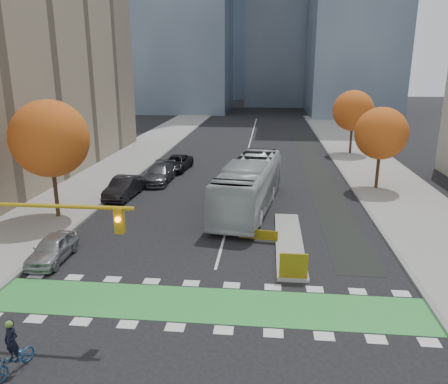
% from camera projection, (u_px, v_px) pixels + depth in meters
% --- Properties ---
extents(ground, '(300.00, 300.00, 0.00)m').
position_uv_depth(ground, '(201.00, 323.00, 18.12)').
color(ground, black).
rests_on(ground, ground).
extents(sidewalk_west, '(7.00, 120.00, 0.15)m').
position_uv_depth(sidewalk_west, '(84.00, 186.00, 38.55)').
color(sidewalk_west, gray).
rests_on(sidewalk_west, ground).
extents(sidewalk_east, '(7.00, 120.00, 0.15)m').
position_uv_depth(sidewalk_east, '(400.00, 195.00, 35.89)').
color(sidewalk_east, gray).
rests_on(sidewalk_east, ground).
extents(curb_west, '(0.30, 120.00, 0.16)m').
position_uv_depth(curb_west, '(123.00, 188.00, 38.20)').
color(curb_west, gray).
rests_on(curb_west, ground).
extents(curb_east, '(0.30, 120.00, 0.16)m').
position_uv_depth(curb_east, '(357.00, 194.00, 36.24)').
color(curb_east, gray).
rests_on(curb_east, ground).
extents(bike_crossing, '(20.00, 3.00, 0.01)m').
position_uv_depth(bike_crossing, '(206.00, 304.00, 19.55)').
color(bike_crossing, green).
rests_on(bike_crossing, ground).
extents(centre_line, '(0.15, 70.00, 0.01)m').
position_uv_depth(centre_line, '(248.00, 149.00, 56.36)').
color(centre_line, silver).
rests_on(centre_line, ground).
extents(bike_lane_paint, '(2.50, 50.00, 0.01)m').
position_uv_depth(bike_lane_paint, '(314.00, 168.00, 46.06)').
color(bike_lane_paint, black).
rests_on(bike_lane_paint, ground).
extents(median_island, '(1.60, 10.00, 0.16)m').
position_uv_depth(median_island, '(289.00, 242.00, 26.31)').
color(median_island, gray).
rests_on(median_island, ground).
extents(hazard_board, '(1.40, 0.12, 1.30)m').
position_uv_depth(hazard_board, '(294.00, 266.00, 21.52)').
color(hazard_board, yellow).
rests_on(hazard_board, median_island).
extents(tree_west, '(5.20, 5.20, 8.22)m').
position_uv_depth(tree_west, '(50.00, 139.00, 29.22)').
color(tree_west, '#332114').
rests_on(tree_west, ground).
extents(tree_east_near, '(4.40, 4.40, 7.08)m').
position_uv_depth(tree_east_near, '(381.00, 134.00, 36.63)').
color(tree_east_near, '#332114').
rests_on(tree_east_near, ground).
extents(tree_east_far, '(4.80, 4.80, 7.65)m').
position_uv_depth(tree_east_far, '(353.00, 111.00, 51.77)').
color(tree_east_far, '#332114').
rests_on(tree_east_far, ground).
extents(traffic_signal_west, '(8.53, 0.56, 5.20)m').
position_uv_depth(traffic_signal_west, '(0.00, 230.00, 17.30)').
color(traffic_signal_west, '#BF9914').
rests_on(traffic_signal_west, ground).
extents(cyclist, '(1.05, 1.85, 2.02)m').
position_uv_depth(cyclist, '(14.00, 355.00, 15.07)').
color(cyclist, navy).
rests_on(cyclist, ground).
extents(bus, '(4.91, 13.56, 3.69)m').
position_uv_depth(bus, '(249.00, 185.00, 32.24)').
color(bus, '#B8BEC0').
rests_on(bus, ground).
extents(parked_car_a, '(1.77, 4.18, 1.41)m').
position_uv_depth(parked_car_a, '(53.00, 248.00, 23.83)').
color(parked_car_a, '#A7A7AC').
rests_on(parked_car_a, ground).
extents(parked_car_b, '(2.11, 5.19, 1.68)m').
position_uv_depth(parked_car_b, '(124.00, 187.00, 35.41)').
color(parked_car_b, black).
rests_on(parked_car_b, ground).
extents(parked_car_c, '(2.30, 5.61, 1.62)m').
position_uv_depth(parked_car_c, '(159.00, 174.00, 40.03)').
color(parked_car_c, '#48484D').
rests_on(parked_car_c, ground).
extents(parked_car_d, '(2.99, 5.61, 1.50)m').
position_uv_depth(parked_car_d, '(176.00, 163.00, 44.78)').
color(parked_car_d, black).
rests_on(parked_car_d, ground).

